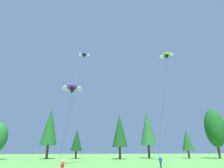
{
  "coord_description": "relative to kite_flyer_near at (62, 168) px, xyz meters",
  "views": [
    {
      "loc": [
        -3.64,
        0.81,
        2.61
      ],
      "look_at": [
        -1.03,
        22.68,
        10.37
      ],
      "focal_mm": 29.76,
      "sensor_mm": 36.0,
      "label": 1
    }
  ],
  "objects": [
    {
      "name": "parafoil_kite_high_blue_white",
      "position": [
        0.66,
        15.58,
        20.06
      ],
      "size": [
        2.43,
        16.11,
        20.0
      ],
      "color": "blue"
    },
    {
      "name": "parafoil_kite_mid_lime_white",
      "position": [
        20.72,
        20.27,
        23.66
      ],
      "size": [
        9.91,
        12.74,
        23.81
      ],
      "color": "#93D633"
    },
    {
      "name": "treeline_tree_h",
      "position": [
        40.86,
        35.36,
        7.92
      ],
      "size": [
        5.78,
        5.78,
        14.73
      ],
      "color": "#472D19",
      "rests_on": "ground_plane"
    },
    {
      "name": "treeline_tree_f",
      "position": [
        20.7,
        39.46,
        8.21
      ],
      "size": [
        4.83,
        4.83,
        14.69
      ],
      "color": "#472D19",
      "rests_on": "ground_plane"
    },
    {
      "name": "kite_flyer_mid",
      "position": [
        12.85,
        9.12,
        0.0
      ],
      "size": [
        0.71,
        0.73,
        1.69
      ],
      "color": "#4C4C51",
      "rests_on": "ground_plane"
    },
    {
      "name": "parafoil_kite_far_purple",
      "position": [
        -1.24,
        15.23,
        12.53
      ],
      "size": [
        3.97,
        16.03,
        12.88
      ],
      "color": "purple"
    },
    {
      "name": "kite_flyer_near",
      "position": [
        0.0,
        0.0,
        0.0
      ],
      "size": [
        0.61,
        0.64,
        1.69
      ],
      "color": "black",
      "rests_on": "ground_plane"
    },
    {
      "name": "treeline_tree_c",
      "position": [
        -9.44,
        39.25,
        8.16
      ],
      "size": [
        4.81,
        4.81,
        14.61
      ],
      "color": "#472D19",
      "rests_on": "ground_plane"
    },
    {
      "name": "treeline_tree_g",
      "position": [
        32.84,
        38.27,
        4.41
      ],
      "size": [
        3.5,
        3.5,
        8.64
      ],
      "color": "#472D19",
      "rests_on": "ground_plane"
    },
    {
      "name": "treeline_tree_e",
      "position": [
        11.11,
        35.72,
        6.84
      ],
      "size": [
        4.35,
        4.35,
        12.51
      ],
      "color": "#472D19",
      "rests_on": "ground_plane"
    },
    {
      "name": "treeline_tree_d",
      "position": [
        -1.31,
        39.76,
        4.16
      ],
      "size": [
        3.41,
        3.41,
        8.24
      ],
      "color": "#472D19",
      "rests_on": "ground_plane"
    }
  ]
}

